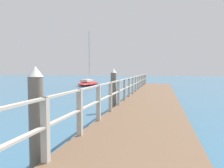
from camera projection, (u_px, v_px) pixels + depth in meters
The scene contains 5 objects.
pier_deck at pixel (152, 101), 12.75m from camera, with size 2.87×27.08×0.45m, color brown.
pier_railing at pixel (129, 85), 13.00m from camera, with size 0.12×25.60×1.13m.
dock_piling_near at pixel (36, 121), 4.13m from camera, with size 0.29×0.29×2.12m.
dock_piling_far at pixel (113, 90), 10.60m from camera, with size 0.29×0.29×2.12m.
boat_1 at pixel (88, 83), 28.65m from camera, with size 2.26×5.43×7.16m.
Camera 1 is at (0.60, 0.68, 2.04)m, focal length 34.74 mm.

